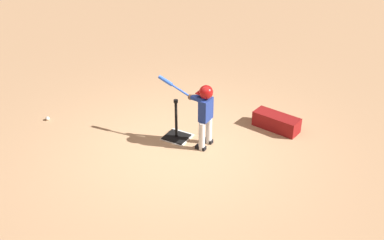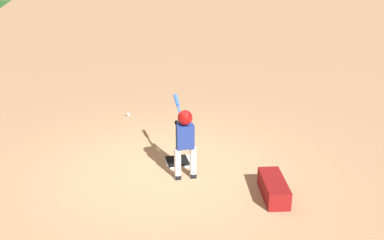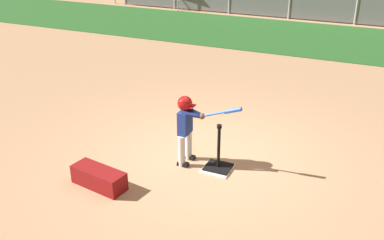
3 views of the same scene
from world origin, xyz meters
TOP-DOWN VIEW (x-y plane):
  - ground_plane at (0.00, 0.00)m, footprint 90.00×90.00m
  - home_plate at (0.22, -0.30)m, footprint 0.45×0.45m
  - batting_tee at (0.22, -0.28)m, footprint 0.41×0.36m
  - batter_child at (-0.30, -0.30)m, footprint 1.03×0.36m
  - baseball at (2.69, 0.33)m, footprint 0.07×0.07m
  - equipment_bag at (-1.20, -1.43)m, footprint 0.88×0.46m

SIDE VIEW (x-z plane):
  - ground_plane at x=0.00m, z-range 0.00..0.00m
  - home_plate at x=0.22m, z-range 0.00..0.02m
  - baseball at x=2.69m, z-range 0.00..0.07m
  - batting_tee at x=0.22m, z-range -0.26..0.50m
  - equipment_bag at x=-1.20m, z-range 0.00..0.28m
  - batter_child at x=-0.30m, z-range 0.15..1.29m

